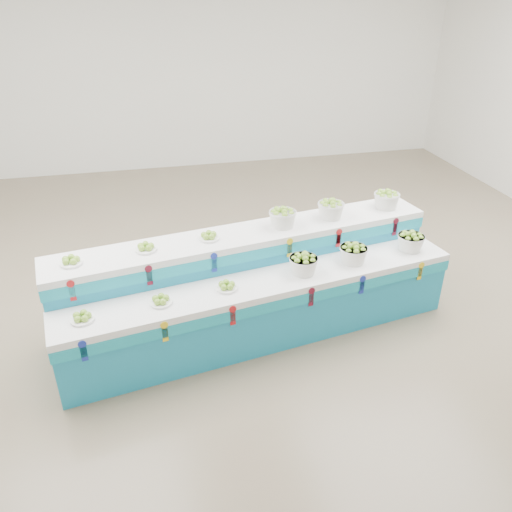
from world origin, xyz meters
name	(u,v)px	position (x,y,z in m)	size (l,w,h in m)	color
ground	(257,294)	(0.00, 0.00, 0.00)	(10.00, 10.00, 0.00)	#74634F
back_wall	(196,61)	(0.00, 5.00, 2.00)	(10.00, 10.00, 0.00)	silver
display_stand	(256,286)	(-0.16, -0.61, 0.51)	(4.16, 1.07, 1.02)	#1B8AB4
plate_lower_left	(82,317)	(-1.85, -1.16, 0.76)	(0.21, 0.21, 0.09)	white
plate_lower_mid	(161,300)	(-1.16, -1.04, 0.76)	(0.21, 0.21, 0.09)	white
plate_lower_right	(227,285)	(-0.52, -0.94, 0.76)	(0.21, 0.21, 0.09)	white
basket_lower_left	(303,264)	(0.29, -0.80, 0.83)	(0.29, 0.29, 0.21)	silver
basket_lower_mid	(353,253)	(0.87, -0.71, 0.83)	(0.29, 0.29, 0.21)	silver
basket_lower_right	(411,241)	(1.59, -0.59, 0.83)	(0.29, 0.29, 0.21)	silver
plate_upper_left	(71,260)	(-1.93, -0.65, 1.06)	(0.21, 0.21, 0.09)	white
plate_upper_mid	(146,247)	(-1.24, -0.53, 1.06)	(0.21, 0.21, 0.09)	white
plate_upper_right	(209,236)	(-0.61, -0.43, 1.06)	(0.21, 0.21, 0.09)	white
basket_upper_left	(283,217)	(0.21, -0.29, 1.13)	(0.29, 0.29, 0.21)	silver
basket_upper_mid	(331,209)	(0.79, -0.20, 1.13)	(0.29, 0.29, 0.21)	silver
basket_upper_right	(386,199)	(1.51, -0.08, 1.13)	(0.29, 0.29, 0.21)	silver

